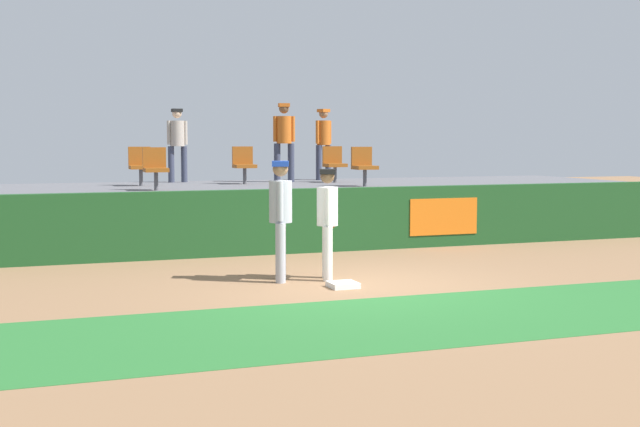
{
  "coord_description": "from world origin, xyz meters",
  "views": [
    {
      "loc": [
        -4.56,
        -11.21,
        2.13
      ],
      "look_at": [
        -0.23,
        0.95,
        1.0
      ],
      "focal_mm": 46.74,
      "sensor_mm": 36.0,
      "label": 1
    }
  ],
  "objects_px": {
    "player_runner_visitor": "(281,212)",
    "seat_front_left": "(155,166)",
    "seat_back_right": "(334,162)",
    "spectator_capped": "(177,140)",
    "spectator_hooded": "(284,137)",
    "first_base": "(343,285)",
    "seat_back_left": "(140,164)",
    "spectator_casual": "(324,139)",
    "seat_back_center": "(244,163)",
    "seat_front_right": "(364,164)",
    "player_fielder_home": "(328,216)"
  },
  "relations": [
    {
      "from": "player_runner_visitor",
      "to": "spectator_hooded",
      "type": "distance_m",
      "value": 7.17
    },
    {
      "from": "player_fielder_home",
      "to": "spectator_casual",
      "type": "relative_size",
      "value": 0.97
    },
    {
      "from": "spectator_casual",
      "to": "seat_front_left",
      "type": "bearing_deg",
      "value": 11.27
    },
    {
      "from": "seat_back_right",
      "to": "seat_front_left",
      "type": "distance_m",
      "value": 4.76
    },
    {
      "from": "seat_back_center",
      "to": "seat_back_right",
      "type": "relative_size",
      "value": 1.0
    },
    {
      "from": "player_fielder_home",
      "to": "spectator_casual",
      "type": "distance_m",
      "value": 8.04
    },
    {
      "from": "seat_front_right",
      "to": "spectator_capped",
      "type": "distance_m",
      "value": 4.61
    },
    {
      "from": "seat_front_left",
      "to": "spectator_capped",
      "type": "bearing_deg",
      "value": 72.26
    },
    {
      "from": "seat_front_left",
      "to": "spectator_hooded",
      "type": "distance_m",
      "value": 4.13
    },
    {
      "from": "player_runner_visitor",
      "to": "seat_front_left",
      "type": "height_order",
      "value": "seat_front_left"
    },
    {
      "from": "spectator_casual",
      "to": "spectator_capped",
      "type": "bearing_deg",
      "value": -22.18
    },
    {
      "from": "seat_back_center",
      "to": "spectator_capped",
      "type": "bearing_deg",
      "value": 136.28
    },
    {
      "from": "seat_back_center",
      "to": "spectator_casual",
      "type": "bearing_deg",
      "value": 27.3
    },
    {
      "from": "first_base",
      "to": "spectator_capped",
      "type": "relative_size",
      "value": 0.23
    },
    {
      "from": "player_fielder_home",
      "to": "spectator_capped",
      "type": "height_order",
      "value": "spectator_capped"
    },
    {
      "from": "first_base",
      "to": "player_fielder_home",
      "type": "bearing_deg",
      "value": 87.32
    },
    {
      "from": "seat_back_left",
      "to": "seat_back_center",
      "type": "height_order",
      "value": "same"
    },
    {
      "from": "seat_front_left",
      "to": "spectator_capped",
      "type": "height_order",
      "value": "spectator_capped"
    },
    {
      "from": "player_fielder_home",
      "to": "seat_back_left",
      "type": "xyz_separation_m",
      "value": [
        -1.99,
        6.29,
        0.65
      ]
    },
    {
      "from": "first_base",
      "to": "seat_front_right",
      "type": "xyz_separation_m",
      "value": [
        2.5,
        5.24,
        1.6
      ]
    },
    {
      "from": "seat_back_left",
      "to": "spectator_capped",
      "type": "height_order",
      "value": "spectator_capped"
    },
    {
      "from": "seat_front_right",
      "to": "seat_back_right",
      "type": "distance_m",
      "value": 1.8
    },
    {
      "from": "seat_back_right",
      "to": "spectator_capped",
      "type": "xyz_separation_m",
      "value": [
        -3.44,
        1.22,
        0.52
      ]
    },
    {
      "from": "player_runner_visitor",
      "to": "seat_back_right",
      "type": "bearing_deg",
      "value": 171.06
    },
    {
      "from": "spectator_capped",
      "to": "player_fielder_home",
      "type": "bearing_deg",
      "value": 95.32
    },
    {
      "from": "player_fielder_home",
      "to": "seat_back_center",
      "type": "xyz_separation_m",
      "value": [
        0.3,
        6.29,
        0.65
      ]
    },
    {
      "from": "first_base",
      "to": "spectator_hooded",
      "type": "xyz_separation_m",
      "value": [
        1.45,
        7.59,
        2.19
      ]
    },
    {
      "from": "seat_back_center",
      "to": "seat_front_right",
      "type": "xyz_separation_m",
      "value": [
        2.16,
        -1.8,
        -0.0
      ]
    },
    {
      "from": "spectator_casual",
      "to": "seat_back_right",
      "type": "bearing_deg",
      "value": 59.63
    },
    {
      "from": "spectator_capped",
      "to": "spectator_casual",
      "type": "relative_size",
      "value": 0.98
    },
    {
      "from": "seat_back_right",
      "to": "spectator_hooded",
      "type": "relative_size",
      "value": 0.46
    },
    {
      "from": "seat_front_right",
      "to": "seat_back_right",
      "type": "bearing_deg",
      "value": 90.0
    },
    {
      "from": "seat_back_left",
      "to": "spectator_capped",
      "type": "xyz_separation_m",
      "value": [
        1.02,
        1.22,
        0.52
      ]
    },
    {
      "from": "seat_back_left",
      "to": "spectator_capped",
      "type": "relative_size",
      "value": 0.49
    },
    {
      "from": "spectator_hooded",
      "to": "spectator_casual",
      "type": "height_order",
      "value": "spectator_hooded"
    },
    {
      "from": "first_base",
      "to": "seat_front_right",
      "type": "bearing_deg",
      "value": 64.51
    },
    {
      "from": "player_fielder_home",
      "to": "seat_front_left",
      "type": "xyz_separation_m",
      "value": [
        -1.94,
        4.49,
        0.65
      ]
    },
    {
      "from": "seat_front_right",
      "to": "spectator_hooded",
      "type": "height_order",
      "value": "spectator_hooded"
    },
    {
      "from": "player_runner_visitor",
      "to": "seat_front_left",
      "type": "distance_m",
      "value": 4.6
    },
    {
      "from": "spectator_hooded",
      "to": "player_runner_visitor",
      "type": "bearing_deg",
      "value": 80.76
    },
    {
      "from": "seat_front_left",
      "to": "seat_front_right",
      "type": "bearing_deg",
      "value": 0.0
    },
    {
      "from": "seat_back_left",
      "to": "spectator_casual",
      "type": "height_order",
      "value": "spectator_casual"
    },
    {
      "from": "first_base",
      "to": "player_runner_visitor",
      "type": "height_order",
      "value": "player_runner_visitor"
    },
    {
      "from": "first_base",
      "to": "player_runner_visitor",
      "type": "xyz_separation_m",
      "value": [
        -0.69,
        0.85,
        1.02
      ]
    },
    {
      "from": "spectator_hooded",
      "to": "spectator_casual",
      "type": "relative_size",
      "value": 1.05
    },
    {
      "from": "player_runner_visitor",
      "to": "seat_back_center",
      "type": "xyz_separation_m",
      "value": [
        1.02,
        6.2,
        0.58
      ]
    },
    {
      "from": "seat_front_left",
      "to": "spectator_casual",
      "type": "xyz_separation_m",
      "value": [
        4.58,
        3.01,
        0.54
      ]
    },
    {
      "from": "seat_back_center",
      "to": "seat_front_right",
      "type": "relative_size",
      "value": 1.0
    },
    {
      "from": "player_runner_visitor",
      "to": "spectator_hooded",
      "type": "bearing_deg",
      "value": -179.32
    },
    {
      "from": "seat_back_left",
      "to": "spectator_casual",
      "type": "relative_size",
      "value": 0.48
    }
  ]
}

